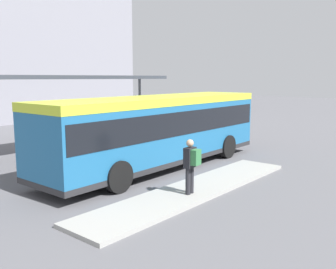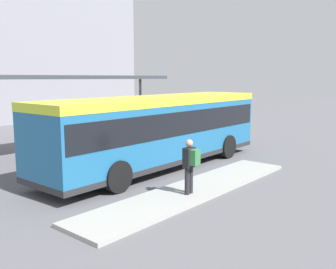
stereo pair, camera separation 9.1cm
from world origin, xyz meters
TOP-DOWN VIEW (x-y plane):
  - ground_plane at (0.00, 0.00)m, footprint 120.00×120.00m
  - curb_island at (-1.70, -3.12)m, footprint 9.68×1.80m
  - city_bus at (0.01, 0.00)m, footprint 11.35×2.88m
  - pedestrian_waiting at (-2.35, -3.40)m, footprint 0.44×0.47m
  - bicycle_orange at (7.83, 1.67)m, footprint 0.48×1.67m
  - bicycle_green at (8.10, 2.40)m, footprint 0.48×1.61m
  - bicycle_white at (8.16, 3.12)m, footprint 0.48×1.57m
  - station_shelter at (0.02, 5.55)m, footprint 10.58×2.88m

SIDE VIEW (x-z plane):
  - ground_plane at x=0.00m, z-range 0.00..0.00m
  - curb_island at x=-1.70m, z-range 0.00..0.12m
  - bicycle_white at x=8.16m, z-range 0.00..0.68m
  - bicycle_green at x=8.10m, z-range 0.00..0.70m
  - bicycle_orange at x=7.83m, z-range 0.00..0.73m
  - pedestrian_waiting at x=-2.35m, z-range 0.25..1.99m
  - city_bus at x=0.01m, z-range 0.26..3.25m
  - station_shelter at x=0.02m, z-range 1.78..5.64m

